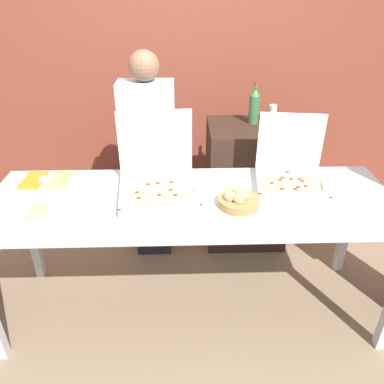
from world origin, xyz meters
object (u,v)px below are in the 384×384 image
object	(u,v)px
pizza_box_near_right	(290,173)
veggie_tray	(47,183)
person_guest_plaid	(150,158)
bread_basket	(238,200)
soda_bottle	(254,106)
paper_plate_front_left	(38,212)
soda_can_silver	(273,112)
pizza_box_far_right	(158,180)

from	to	relation	value
pizza_box_near_right	veggie_tray	xyz separation A→B (m)	(-1.56, 0.02, -0.05)
person_guest_plaid	bread_basket	bearing A→B (deg)	126.38
pizza_box_near_right	soda_bottle	distance (m)	0.80
soda_bottle	paper_plate_front_left	bearing A→B (deg)	-142.40
veggie_tray	soda_bottle	size ratio (longest dim) A/B	1.10
paper_plate_front_left	soda_bottle	world-z (taller)	soda_bottle
bread_basket	paper_plate_front_left	bearing A→B (deg)	-177.52
pizza_box_near_right	soda_can_silver	world-z (taller)	pizza_box_near_right
soda_can_silver	bread_basket	bearing A→B (deg)	-110.97
pizza_box_near_right	paper_plate_front_left	bearing A→B (deg)	-160.45
pizza_box_far_right	pizza_box_near_right	world-z (taller)	pizza_box_far_right
paper_plate_front_left	soda_can_silver	world-z (taller)	soda_can_silver
pizza_box_far_right	soda_can_silver	bearing A→B (deg)	40.06
veggie_tray	bread_basket	xyz separation A→B (m)	(1.19, -0.28, 0.01)
veggie_tray	soda_bottle	distance (m)	1.64
bread_basket	soda_bottle	bearing A→B (deg)	76.17
soda_bottle	veggie_tray	bearing A→B (deg)	-152.86
bread_basket	person_guest_plaid	xyz separation A→B (m)	(-0.57, 0.78, -0.07)
soda_bottle	bread_basket	bearing A→B (deg)	-103.83
soda_bottle	person_guest_plaid	distance (m)	0.92
pizza_box_far_right	person_guest_plaid	xyz separation A→B (m)	(-0.10, 0.59, -0.12)
pizza_box_near_right	paper_plate_front_left	world-z (taller)	pizza_box_near_right
bread_basket	soda_can_silver	bearing A→B (deg)	69.03
paper_plate_front_left	soda_bottle	size ratio (longest dim) A/B	0.63
pizza_box_far_right	paper_plate_front_left	xyz separation A→B (m)	(-0.67, -0.24, -0.07)
person_guest_plaid	pizza_box_far_right	bearing A→B (deg)	99.41
veggie_tray	person_guest_plaid	distance (m)	0.80
paper_plate_front_left	soda_bottle	bearing A→B (deg)	37.60
veggie_tray	pizza_box_near_right	bearing A→B (deg)	-0.81
pizza_box_near_right	veggie_tray	distance (m)	1.56
pizza_box_far_right	soda_bottle	bearing A→B (deg)	43.47
pizza_box_near_right	soda_can_silver	bearing A→B (deg)	94.04
bread_basket	pizza_box_far_right	bearing A→B (deg)	158.50
pizza_box_far_right	soda_can_silver	xyz separation A→B (m)	(0.90, 0.92, 0.13)
pizza_box_near_right	paper_plate_front_left	size ratio (longest dim) A/B	2.35
veggie_tray	soda_bottle	world-z (taller)	soda_bottle
soda_can_silver	veggie_tray	bearing A→B (deg)	-153.08
pizza_box_near_right	soda_bottle	bearing A→B (deg)	106.40
pizza_box_far_right	bread_basket	xyz separation A→B (m)	(0.48, -0.19, -0.04)
pizza_box_near_right	soda_can_silver	xyz separation A→B (m)	(0.06, 0.84, 0.13)
pizza_box_far_right	paper_plate_front_left	bearing A→B (deg)	-165.94
paper_plate_front_left	soda_can_silver	xyz separation A→B (m)	(1.56, 1.15, 0.19)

